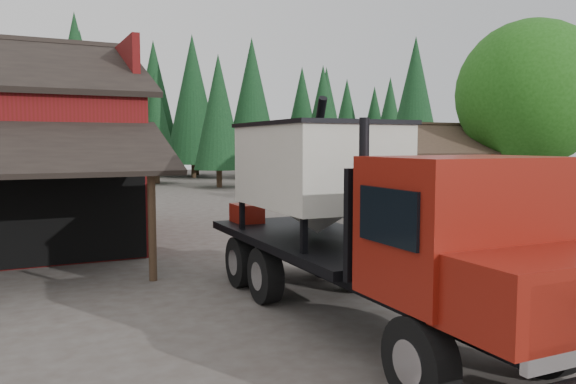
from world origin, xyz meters
name	(u,v)px	position (x,y,z in m)	size (l,w,h in m)	color
ground	(383,275)	(0.00, 0.00, 0.00)	(120.00, 120.00, 0.00)	#483E38
farmhouse	(435,175)	(13.00, 13.00, 1.67)	(8.60, 6.42, 4.65)	silver
deciduous_tree	(531,99)	(17.01, 9.97, 5.91)	(8.00, 8.00, 10.20)	#382619
conifer_backdrop	(115,180)	(0.00, 42.00, 0.00)	(76.00, 16.00, 16.00)	black
near_pine_b	(219,112)	(6.00, 30.00, 5.89)	(3.96, 3.96, 10.40)	#382619
near_pine_c	(415,102)	(22.00, 26.00, 6.89)	(4.84, 4.84, 12.40)	#382619
near_pine_d	(76,92)	(-4.00, 34.00, 7.39)	(5.28, 5.28, 13.40)	#382619
feed_truck	(360,213)	(-2.74, -2.97, 2.13)	(3.00, 10.17, 4.56)	black
silver_car	(457,206)	(8.00, 5.85, 0.84)	(2.80, 6.07, 1.69)	#A8ACB0
equip_box	(547,320)	(-0.14, -5.18, 0.30)	(0.70, 1.10, 0.60)	maroon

